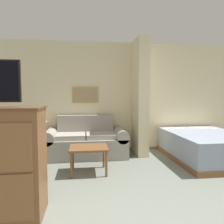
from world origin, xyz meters
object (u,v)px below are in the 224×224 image
at_px(couch, 86,142).
at_px(bed, 206,146).
at_px(coffee_table, 89,150).
at_px(table_lamp, 39,120).

xyz_separation_m(couch, bed, (2.49, -0.59, -0.04)).
bearing_deg(coffee_table, table_lamp, 132.82).
bearing_deg(bed, table_lamp, 169.57).
bearing_deg(coffee_table, bed, 10.81).
xyz_separation_m(coffee_table, table_lamp, (-1.03, 1.11, 0.42)).
distance_m(coffee_table, table_lamp, 1.57).
bearing_deg(table_lamp, bed, -10.43).
xyz_separation_m(couch, coffee_table, (0.04, -1.05, 0.08)).
relative_size(couch, bed, 0.93).
distance_m(couch, coffee_table, 1.06).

